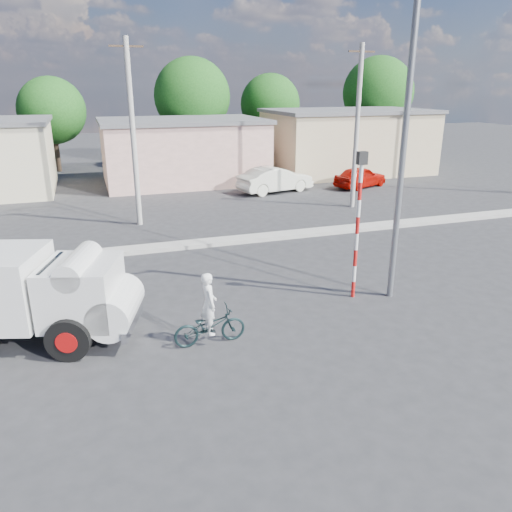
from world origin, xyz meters
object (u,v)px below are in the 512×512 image
object	(u,v)px
traffic_pole	(358,214)
streetlight	(400,129)
cyclist	(209,315)
car_cream	(275,180)
bicycle	(210,326)
truck	(18,292)
car_red	(360,177)

from	to	relation	value
traffic_pole	streetlight	size ratio (longest dim) A/B	0.48
cyclist	car_cream	size ratio (longest dim) A/B	0.35
bicycle	car_cream	distance (m)	18.60
truck	car_red	bearing A→B (deg)	56.59
cyclist	car_cream	xyz separation A→B (m)	(8.09, 16.75, -0.04)
car_red	truck	bearing A→B (deg)	106.55
car_red	bicycle	bearing A→B (deg)	117.55
cyclist	car_red	world-z (taller)	cyclist
bicycle	car_red	distance (m)	21.34
truck	car_cream	size ratio (longest dim) A/B	1.32
truck	cyclist	distance (m)	4.72
truck	bicycle	xyz separation A→B (m)	(4.38, -1.68, -0.82)
cyclist	traffic_pole	world-z (taller)	traffic_pole
cyclist	streetlight	world-z (taller)	streetlight
streetlight	traffic_pole	bearing A→B (deg)	162.27
streetlight	car_red	bearing A→B (deg)	62.66
cyclist	traffic_pole	size ratio (longest dim) A/B	0.36
truck	streetlight	world-z (taller)	streetlight
truck	cyclist	size ratio (longest dim) A/B	3.81
car_red	streetlight	world-z (taller)	streetlight
car_cream	streetlight	xyz separation A→B (m)	(-2.35, -15.62, 4.21)
bicycle	car_red	xyz separation A→B (m)	(13.63, 16.41, 0.18)
traffic_pole	car_red	bearing A→B (deg)	59.46
truck	cyclist	bearing A→B (deg)	-3.70
car_cream	traffic_pole	xyz separation A→B (m)	(-3.29, -15.32, 1.84)
bicycle	car_red	bearing A→B (deg)	-40.68
car_cream	streetlight	world-z (taller)	streetlight
bicycle	traffic_pole	xyz separation A→B (m)	(4.79, 1.43, 2.12)
bicycle	cyclist	size ratio (longest dim) A/B	1.14
truck	bicycle	world-z (taller)	truck
truck	bicycle	size ratio (longest dim) A/B	3.34
car_cream	traffic_pole	size ratio (longest dim) A/B	1.05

